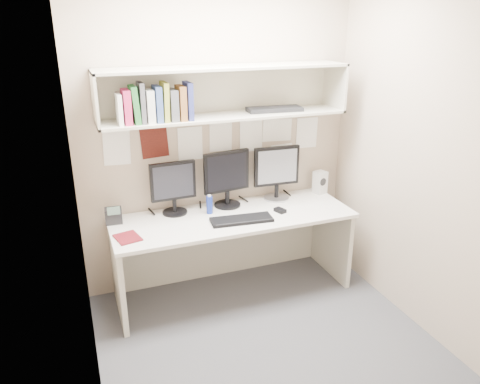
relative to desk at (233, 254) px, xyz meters
name	(u,v)px	position (x,y,z in m)	size (l,w,h in m)	color
floor	(262,334)	(0.00, -0.65, -0.37)	(2.40, 2.00, 0.01)	#414145
wall_back	(218,139)	(0.00, 0.35, 0.93)	(2.40, 0.02, 2.60)	tan
wall_front	(349,234)	(0.00, -1.65, 0.93)	(2.40, 0.02, 2.60)	tan
wall_left	(76,196)	(-1.20, -0.65, 0.93)	(0.02, 2.00, 2.60)	tan
wall_right	(411,155)	(1.20, -0.65, 0.93)	(0.02, 2.00, 2.60)	tan
desk	(233,254)	(0.00, 0.00, 0.00)	(2.00, 0.70, 0.73)	silver
overhead_hutch	(223,91)	(0.00, 0.21, 1.35)	(2.00, 0.38, 0.40)	beige
pinned_papers	(219,144)	(0.00, 0.34, 0.88)	(1.92, 0.01, 0.48)	white
monitor_left	(173,185)	(-0.44, 0.22, 0.61)	(0.38, 0.21, 0.44)	black
monitor_center	(227,177)	(0.03, 0.22, 0.63)	(0.42, 0.23, 0.49)	black
monitor_right	(277,171)	(0.50, 0.22, 0.63)	(0.42, 0.23, 0.48)	#A5A5AA
keyboard	(242,220)	(0.03, -0.14, 0.38)	(0.50, 0.18, 0.02)	black
mouse	(280,210)	(0.40, -0.08, 0.38)	(0.06, 0.10, 0.03)	black
speaker	(320,182)	(0.94, 0.21, 0.47)	(0.13, 0.13, 0.21)	beige
blue_bottle	(209,205)	(-0.17, 0.10, 0.44)	(0.05, 0.05, 0.16)	navy
maroon_notebook	(128,238)	(-0.88, -0.13, 0.37)	(0.17, 0.20, 0.01)	#5C0F16
desk_phone	(114,216)	(-0.94, 0.19, 0.43)	(0.14, 0.13, 0.16)	black
book_stack	(155,104)	(-0.57, 0.10, 1.30)	(0.55, 0.18, 0.30)	white
hutch_tray	(274,109)	(0.43, 0.16, 1.19)	(0.46, 0.18, 0.03)	black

